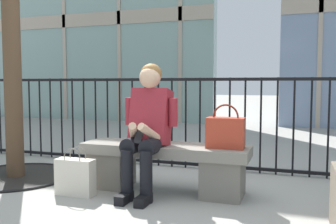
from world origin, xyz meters
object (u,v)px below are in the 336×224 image
(stone_bench, at_px, (165,163))
(shopping_bag, at_px, (75,176))
(seated_person_with_phone, at_px, (147,124))
(handbag_on_bench, at_px, (226,132))

(stone_bench, height_order, shopping_bag, stone_bench)
(seated_person_with_phone, distance_m, handbag_on_bench, 0.71)
(stone_bench, height_order, handbag_on_bench, handbag_on_bench)
(shopping_bag, bearing_deg, handbag_on_bench, 16.28)
(stone_bench, xyz_separation_m, seated_person_with_phone, (-0.12, -0.13, 0.38))
(seated_person_with_phone, bearing_deg, shopping_bag, -156.51)
(handbag_on_bench, bearing_deg, seated_person_with_phone, -170.41)
(shopping_bag, bearing_deg, seated_person_with_phone, 23.49)
(seated_person_with_phone, distance_m, shopping_bag, 0.82)
(seated_person_with_phone, bearing_deg, stone_bench, 46.39)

